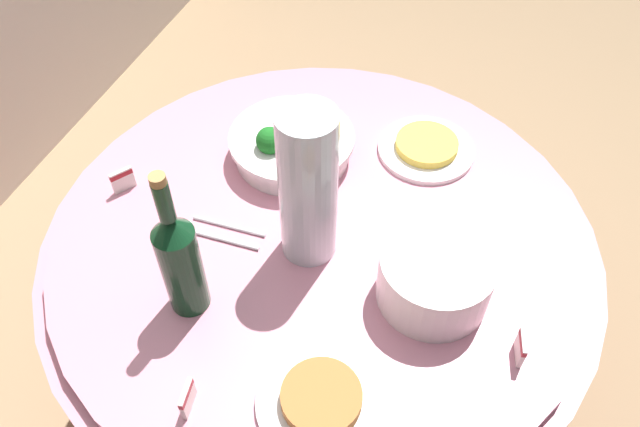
{
  "coord_description": "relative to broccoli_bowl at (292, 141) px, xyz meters",
  "views": [
    {
      "loc": [
        -0.78,
        -0.28,
        1.75
      ],
      "look_at": [
        0.0,
        0.0,
        0.79
      ],
      "focal_mm": 35.79,
      "sensor_mm": 36.0,
      "label": 1
    }
  ],
  "objects": [
    {
      "name": "food_plate_fried_egg",
      "position": [
        0.12,
        -0.28,
        -0.03
      ],
      "size": [
        0.22,
        0.22,
        0.03
      ],
      "color": "white",
      "rests_on": "buffet_table"
    },
    {
      "name": "broccoli_bowl",
      "position": [
        0.0,
        0.0,
        0.0
      ],
      "size": [
        0.28,
        0.28,
        0.11
      ],
      "color": "white",
      "rests_on": "buffet_table"
    },
    {
      "name": "plate_stack",
      "position": [
        -0.26,
        -0.39,
        0.01
      ],
      "size": [
        0.21,
        0.21,
        0.11
      ],
      "color": "white",
      "rests_on": "buffet_table"
    },
    {
      "name": "label_placard_rear",
      "position": [
        -0.62,
        -0.06,
        -0.01
      ],
      "size": [
        0.05,
        0.02,
        0.05
      ],
      "color": "white",
      "rests_on": "buffet_table"
    },
    {
      "name": "wine_bottle",
      "position": [
        -0.43,
        0.04,
        0.08
      ],
      "size": [
        0.07,
        0.07,
        0.34
      ],
      "color": "#123C20",
      "rests_on": "buffet_table"
    },
    {
      "name": "ground_plane",
      "position": [
        -0.18,
        -0.13,
        -0.78
      ],
      "size": [
        6.0,
        6.0,
        0.0
      ],
      "primitive_type": "plane",
      "color": "#9E7F5B"
    },
    {
      "name": "buffet_table",
      "position": [
        -0.18,
        -0.13,
        -0.41
      ],
      "size": [
        1.16,
        1.16,
        0.74
      ],
      "color": "maroon",
      "rests_on": "ground_plane"
    },
    {
      "name": "serving_tongs",
      "position": [
        -0.26,
        0.05,
        -0.04
      ],
      "size": [
        0.05,
        0.17,
        0.01
      ],
      "color": "silver",
      "rests_on": "buffet_table"
    },
    {
      "name": "label_placard_front",
      "position": [
        -0.22,
        0.3,
        -0.01
      ],
      "size": [
        0.05,
        0.04,
        0.05
      ],
      "color": "white",
      "rests_on": "buffet_table"
    },
    {
      "name": "food_plate_peanuts",
      "position": [
        -0.54,
        -0.26,
        -0.03
      ],
      "size": [
        0.22,
        0.22,
        0.04
      ],
      "color": "white",
      "rests_on": "buffet_table"
    },
    {
      "name": "decorative_fruit_vase",
      "position": [
        -0.23,
        -0.13,
        0.11
      ],
      "size": [
        0.11,
        0.11,
        0.34
      ],
      "color": "silver",
      "rests_on": "buffet_table"
    },
    {
      "name": "label_placard_mid",
      "position": [
        -0.34,
        -0.56,
        -0.01
      ],
      "size": [
        0.05,
        0.02,
        0.05
      ],
      "color": "white",
      "rests_on": "buffet_table"
    }
  ]
}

